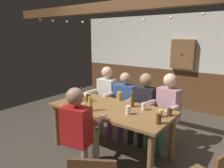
{
  "coord_description": "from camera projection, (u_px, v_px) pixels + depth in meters",
  "views": [
    {
      "loc": [
        1.85,
        -2.52,
        1.83
      ],
      "look_at": [
        0.0,
        0.01,
        1.12
      ],
      "focal_mm": 33.91,
      "sensor_mm": 36.0,
      "label": 1
    }
  ],
  "objects": [
    {
      "name": "ground_plane",
      "position": [
        111.0,
        151.0,
        3.46
      ],
      "size": [
        6.74,
        6.74,
        0.0
      ],
      "primitive_type": "plane",
      "color": "#423A33"
    },
    {
      "name": "pint_glass_6",
      "position": [
        119.0,
        96.0,
        3.6
      ],
      "size": [
        0.08,
        0.08,
        0.15
      ],
      "primitive_type": "cylinder",
      "color": "gold",
      "rests_on": "dining_table"
    },
    {
      "name": "table_candle",
      "position": [
        84.0,
        106.0,
        3.2
      ],
      "size": [
        0.04,
        0.04,
        0.08
      ],
      "primitive_type": "cylinder",
      "color": "#F9E08C",
      "rests_on": "dining_table"
    },
    {
      "name": "condiment_caddy",
      "position": [
        76.0,
        104.0,
        3.37
      ],
      "size": [
        0.14,
        0.1,
        0.05
      ],
      "primitive_type": "cube",
      "color": "#B2B7BC",
      "rests_on": "dining_table"
    },
    {
      "name": "plate_0",
      "position": [
        84.0,
        95.0,
        3.95
      ],
      "size": [
        0.26,
        0.26,
        0.01
      ],
      "primitive_type": "cylinder",
      "color": "white",
      "rests_on": "dining_table"
    },
    {
      "name": "pint_glass_1",
      "position": [
        169.0,
        112.0,
        2.91
      ],
      "size": [
        0.07,
        0.07,
        0.11
      ],
      "primitive_type": "cylinder",
      "color": "#4C2D19",
      "rests_on": "dining_table"
    },
    {
      "name": "string_lights",
      "position": [
        121.0,
        18.0,
        3.18
      ],
      "size": [
        3.97,
        0.04,
        0.14
      ],
      "color": "#F9EAB2"
    },
    {
      "name": "ceiling_beam",
      "position": [
        123.0,
        6.0,
        3.18
      ],
      "size": [
        5.06,
        0.14,
        0.16
      ],
      "primitive_type": "cube",
      "color": "brown"
    },
    {
      "name": "wall_dart_cabinet",
      "position": [
        183.0,
        54.0,
        5.12
      ],
      "size": [
        0.56,
        0.15,
        0.7
      ],
      "color": "brown"
    },
    {
      "name": "bottle_2",
      "position": [
        81.0,
        95.0,
        3.66
      ],
      "size": [
        0.06,
        0.06,
        0.22
      ],
      "color": "#593314",
      "rests_on": "dining_table"
    },
    {
      "name": "pint_glass_2",
      "position": [
        144.0,
        107.0,
        3.14
      ],
      "size": [
        0.07,
        0.07,
        0.11
      ],
      "primitive_type": "cylinder",
      "color": "white",
      "rests_on": "dining_table"
    },
    {
      "name": "person_2",
      "position": [
        143.0,
        104.0,
        3.7
      ],
      "size": [
        0.49,
        0.53,
        1.21
      ],
      "rotation": [
        0.0,
        0.0,
        3.16
      ],
      "color": "black",
      "rests_on": "ground_plane"
    },
    {
      "name": "person_3",
      "position": [
        166.0,
        108.0,
        3.45
      ],
      "size": [
        0.54,
        0.56,
        1.25
      ],
      "rotation": [
        0.0,
        0.0,
        2.96
      ],
      "color": "#B78493",
      "rests_on": "ground_plane"
    },
    {
      "name": "person_1",
      "position": [
        123.0,
        101.0,
        3.95
      ],
      "size": [
        0.57,
        0.54,
        1.17
      ],
      "rotation": [
        0.0,
        0.0,
        3.2
      ],
      "color": "#2D4C84",
      "rests_on": "ground_plane"
    },
    {
      "name": "bottle_1",
      "position": [
        133.0,
        100.0,
        3.27
      ],
      "size": [
        0.06,
        0.06,
        0.27
      ],
      "color": "#593314",
      "rests_on": "dining_table"
    },
    {
      "name": "back_wall_wainscot",
      "position": [
        174.0,
        88.0,
        5.54
      ],
      "size": [
        5.62,
        0.12,
        0.98
      ],
      "primitive_type": "cube",
      "color": "brown",
      "rests_on": "ground_plane"
    },
    {
      "name": "pint_glass_3",
      "position": [
        75.0,
        94.0,
        3.79
      ],
      "size": [
        0.07,
        0.07,
        0.13
      ],
      "primitive_type": "cylinder",
      "color": "#4C2D19",
      "rests_on": "dining_table"
    },
    {
      "name": "bottle_0",
      "position": [
        90.0,
        104.0,
        3.1
      ],
      "size": [
        0.06,
        0.06,
        0.27
      ],
      "color": "gold",
      "rests_on": "dining_table"
    },
    {
      "name": "pint_glass_0",
      "position": [
        160.0,
        113.0,
        2.87
      ],
      "size": [
        0.07,
        0.07,
        0.1
      ],
      "primitive_type": "cylinder",
      "color": "#E5C64C",
      "rests_on": "dining_table"
    },
    {
      "name": "dining_table",
      "position": [
        111.0,
        113.0,
        3.3
      ],
      "size": [
        1.9,
        0.89,
        0.75
      ],
      "color": "brown",
      "rests_on": "ground_plane"
    },
    {
      "name": "pint_glass_4",
      "position": [
        159.0,
        119.0,
        2.64
      ],
      "size": [
        0.07,
        0.07,
        0.14
      ],
      "primitive_type": "cylinder",
      "color": "#4C2D19",
      "rests_on": "dining_table"
    },
    {
      "name": "pint_glass_7",
      "position": [
        128.0,
        110.0,
        2.97
      ],
      "size": [
        0.07,
        0.07,
        0.13
      ],
      "primitive_type": "cylinder",
      "color": "white",
      "rests_on": "dining_table"
    },
    {
      "name": "pint_glass_5",
      "position": [
        88.0,
        98.0,
        3.56
      ],
      "size": [
        0.07,
        0.07,
        0.13
      ],
      "primitive_type": "cylinder",
      "color": "#4C2D19",
      "rests_on": "dining_table"
    },
    {
      "name": "back_wall_upper",
      "position": [
        177.0,
        43.0,
        5.28
      ],
      "size": [
        5.62,
        0.12,
        1.37
      ],
      "primitive_type": "cube",
      "color": "beige"
    },
    {
      "name": "person_0",
      "position": [
        105.0,
        95.0,
        4.19
      ],
      "size": [
        0.5,
        0.51,
        1.25
      ],
      "rotation": [
        0.0,
        0.0,
        3.16
      ],
      "color": "silver",
      "rests_on": "ground_plane"
    },
    {
      "name": "person_4",
      "position": [
        79.0,
        126.0,
        2.77
      ],
      "size": [
        0.54,
        0.58,
        1.21
      ],
      "rotation": [
        0.0,
        0.0,
        0.18
      ],
      "color": "#AD1919",
      "rests_on": "ground_plane"
    }
  ]
}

